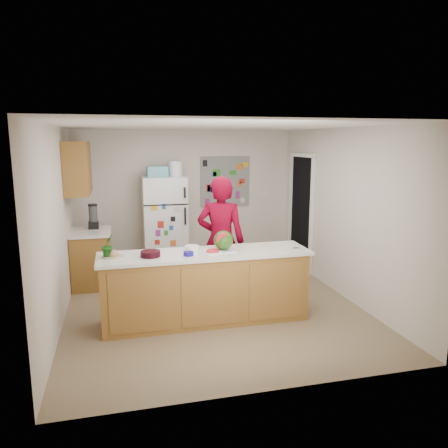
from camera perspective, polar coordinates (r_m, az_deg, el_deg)
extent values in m
cube|color=brown|center=(6.33, -1.52, -10.66)|extent=(4.00, 4.50, 0.02)
cube|color=beige|center=(8.19, -5.00, 3.33)|extent=(4.00, 0.02, 2.50)
cube|color=beige|center=(5.90, -21.00, -0.24)|extent=(0.02, 4.50, 2.50)
cube|color=beige|center=(6.71, 15.43, 1.34)|extent=(0.02, 4.50, 2.50)
cube|color=white|center=(5.90, -1.64, 12.77)|extent=(4.00, 4.50, 0.02)
cube|color=black|center=(8.01, 10.13, 1.38)|extent=(0.03, 0.85, 2.04)
cube|color=brown|center=(5.68, -2.43, -8.39)|extent=(2.60, 0.62, 0.88)
cube|color=silver|center=(5.55, -2.46, -3.90)|extent=(2.68, 0.70, 0.04)
cube|color=brown|center=(7.36, -16.88, -4.45)|extent=(0.60, 0.80, 0.86)
cube|color=silver|center=(7.26, -17.07, -1.02)|extent=(0.64, 0.84, 0.04)
cube|color=brown|center=(7.09, -18.60, 6.95)|extent=(0.35, 1.00, 0.80)
cube|color=silver|center=(7.82, -7.77, -0.05)|extent=(0.75, 0.70, 1.70)
cube|color=#5999B2|center=(7.69, -8.70, 6.81)|extent=(0.35, 0.28, 0.18)
cube|color=slate|center=(8.28, 0.14, 5.55)|extent=(0.95, 0.01, 0.95)
imported|color=#630114|center=(6.13, -0.42, -2.27)|extent=(0.78, 0.64, 1.84)
cylinder|color=black|center=(7.40, -16.71, 0.87)|extent=(0.14, 0.14, 0.38)
cube|color=silver|center=(5.58, -0.64, -3.52)|extent=(0.42, 0.34, 0.01)
sphere|color=#325318|center=(5.59, -0.09, -2.14)|extent=(0.25, 0.25, 0.25)
cylinder|color=#E73944|center=(5.51, -1.48, -3.53)|extent=(0.16, 0.16, 0.02)
cylinder|color=black|center=(5.40, -9.58, -3.85)|extent=(0.26, 0.26, 0.07)
cylinder|color=silver|center=(5.64, -4.20, -3.15)|extent=(0.20, 0.20, 0.06)
cylinder|color=navy|center=(5.39, -4.66, -3.88)|extent=(0.16, 0.16, 0.05)
cylinder|color=#BFB093|center=(5.48, -14.28, -4.11)|extent=(0.32, 0.32, 0.02)
cube|color=white|center=(5.55, -1.33, -3.58)|extent=(0.19, 0.17, 0.02)
cube|color=slate|center=(5.81, 9.43, -3.11)|extent=(0.10, 0.06, 0.01)
imported|color=#193F13|center=(5.45, -14.93, -2.67)|extent=(0.21, 0.21, 0.30)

